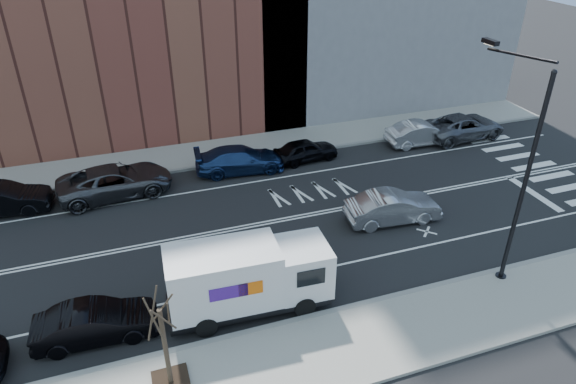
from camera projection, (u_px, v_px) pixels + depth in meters
ground at (288, 219)px, 25.91m from camera, size 120.00×120.00×0.00m
sidewalk_near at (367, 341)px, 18.66m from camera, size 44.00×3.60×0.15m
sidewalk_far at (244, 148)px, 33.09m from camera, size 44.00×3.60×0.15m
curb_near at (346, 308)px, 20.13m from camera, size 44.00×0.25×0.17m
curb_far at (251, 159)px, 31.61m from camera, size 44.00×0.25×0.17m
crosswalk at (542, 171)px, 30.44m from camera, size 3.00×14.00×0.01m
road_markings at (288, 219)px, 25.91m from camera, size 40.00×8.60×0.01m
streetlight at (519, 168)px, 19.70m from camera, size 0.44×4.02×9.34m
street_tree at (167, 355)px, 16.32m from camera, size 1.20×1.20×3.75m
fedex_van at (248, 277)px, 19.55m from camera, size 6.44×2.50×2.90m
far_parked_b at (1, 199)px, 26.04m from camera, size 4.94×2.18×1.58m
far_parked_c at (115, 181)px, 27.62m from camera, size 6.21×3.31×1.66m
far_parked_d at (240, 159)px, 30.08m from camera, size 5.43×2.63×1.52m
far_parked_e at (306, 150)px, 31.37m from camera, size 4.15×2.01×1.37m
far_parked_f at (421, 133)px, 33.43m from camera, size 4.70×1.79×1.53m
far_parked_g at (463, 126)px, 34.33m from camera, size 5.88×2.95×1.60m
driving_sedan at (393, 207)px, 25.39m from camera, size 4.84×2.04×1.56m
near_parked_rear_a at (96, 323)px, 18.56m from camera, size 4.42×1.72×1.43m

